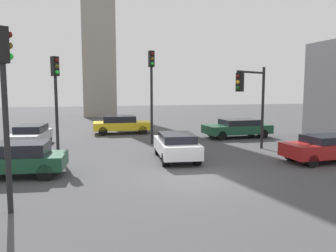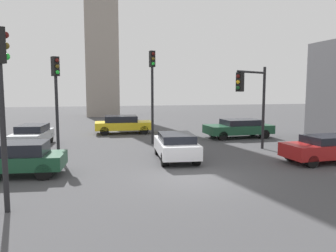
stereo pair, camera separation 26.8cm
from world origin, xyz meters
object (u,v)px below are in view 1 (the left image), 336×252
(car_2, at_px, (121,124))
(car_3, at_px, (15,159))
(traffic_light_3, at_px, (152,80))
(traffic_light_2, at_px, (252,92))
(traffic_light_4, at_px, (56,87))
(traffic_light_0, at_px, (5,86))
(car_4, at_px, (238,128))
(car_0, at_px, (31,135))
(car_5, at_px, (326,148))
(car_1, at_px, (176,145))

(car_2, height_order, car_3, same)
(traffic_light_3, relative_size, car_3, 1.39)
(traffic_light_2, distance_m, traffic_light_3, 6.26)
(traffic_light_4, height_order, car_2, traffic_light_4)
(traffic_light_0, height_order, traffic_light_3, traffic_light_3)
(car_3, xyz_separation_m, car_4, (13.34, 7.99, -0.02))
(car_3, bearing_deg, car_0, -81.07)
(traffic_light_3, distance_m, car_5, 10.68)
(car_1, relative_size, car_5, 0.98)
(traffic_light_3, relative_size, traffic_light_4, 1.13)
(traffic_light_0, bearing_deg, traffic_light_2, 2.94)
(traffic_light_0, xyz_separation_m, car_1, (6.47, 5.96, -2.96))
(car_0, distance_m, car_5, 16.66)
(car_0, bearing_deg, car_3, 10.86)
(traffic_light_4, xyz_separation_m, car_2, (4.02, 8.06, -2.88))
(traffic_light_4, relative_size, car_1, 1.26)
(traffic_light_0, distance_m, traffic_light_4, 8.19)
(traffic_light_4, xyz_separation_m, car_1, (5.88, -2.21, -2.89))
(traffic_light_0, relative_size, traffic_light_3, 0.90)
(traffic_light_2, xyz_separation_m, traffic_light_4, (-10.48, 1.04, 0.28))
(car_4, bearing_deg, traffic_light_3, 8.93)
(car_4, bearing_deg, traffic_light_0, 40.92)
(traffic_light_0, xyz_separation_m, car_2, (4.61, 16.23, -2.95))
(car_2, height_order, car_4, car_2)
(car_1, bearing_deg, traffic_light_4, 73.08)
(car_2, xyz_separation_m, car_5, (8.87, -12.31, -0.04))
(car_4, bearing_deg, car_1, 42.49)
(traffic_light_2, distance_m, car_2, 11.46)
(traffic_light_4, xyz_separation_m, car_5, (12.89, -4.25, -2.92))
(traffic_light_0, relative_size, traffic_light_4, 1.02)
(traffic_light_3, bearing_deg, car_2, -174.49)
(car_0, relative_size, car_2, 0.94)
(traffic_light_2, bearing_deg, car_3, -21.51)
(car_2, bearing_deg, car_3, -112.70)
(traffic_light_2, bearing_deg, traffic_light_0, -2.33)
(car_5, bearing_deg, traffic_light_3, -47.46)
(traffic_light_3, height_order, car_5, traffic_light_3)
(car_2, relative_size, car_5, 1.06)
(traffic_light_2, distance_m, car_1, 5.41)
(traffic_light_4, relative_size, car_5, 1.23)
(traffic_light_0, height_order, car_1, traffic_light_0)
(traffic_light_2, relative_size, car_5, 1.14)
(traffic_light_4, bearing_deg, car_2, 117.22)
(car_0, bearing_deg, traffic_light_2, 76.59)
(traffic_light_2, distance_m, car_0, 13.41)
(traffic_light_3, height_order, traffic_light_4, traffic_light_3)
(car_1, xyz_separation_m, car_5, (7.01, -2.04, -0.03))
(traffic_light_4, xyz_separation_m, car_0, (-1.89, 3.42, -2.91))
(traffic_light_4, distance_m, car_4, 13.02)
(traffic_light_0, bearing_deg, car_0, 66.59)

